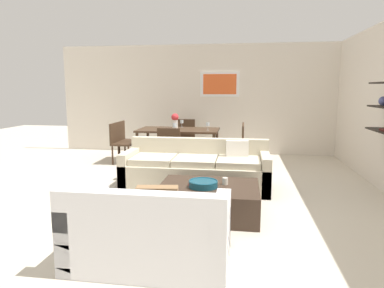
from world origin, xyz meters
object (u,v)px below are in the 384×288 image
loveseat_white (150,232)px  dining_chair_left_near (119,140)px  dining_table (178,132)px  dining_chair_head (185,135)px  candle_jar (225,181)px  dining_chair_foot (170,147)px  dining_chair_left_far (126,138)px  wine_glass_foot (175,125)px  dining_chair_right_far (238,140)px  wine_glass_head (182,122)px  decorative_bowl (203,184)px  apple_on_coffee_table (191,184)px  coffee_table (209,200)px  dining_chair_right_near (237,143)px  centerpiece_vase (175,120)px  sofa_beige (197,170)px  wine_glass_right_near (208,124)px

loveseat_white → dining_chair_left_near: dining_chair_left_near is taller
dining_table → dining_chair_head: 0.89m
candle_jar → dining_chair_left_near: dining_chair_left_near is taller
dining_chair_foot → dining_chair_left_far: bearing=139.6°
dining_chair_left_near → dining_chair_head: bearing=40.4°
candle_jar → wine_glass_foot: 2.81m
dining_chair_left_far → dining_chair_right_far: same height
candle_jar → dining_chair_right_far: (0.10, 3.13, 0.08)m
dining_chair_foot → wine_glass_head: bearing=90.0°
decorative_bowl → wine_glass_head: bearing=104.6°
apple_on_coffee_table → dining_chair_left_near: size_ratio=0.08×
dining_table → dining_chair_foot: (0.00, -0.87, -0.17)m
candle_jar → dining_chair_foot: dining_chair_foot is taller
coffee_table → dining_chair_head: bearing=104.0°
decorative_bowl → apple_on_coffee_table: 0.15m
wine_glass_head → candle_jar: bearing=-70.5°
dining_chair_right_near → dining_chair_right_far: (0.00, 0.42, 0.00)m
candle_jar → decorative_bowl: bearing=-148.3°
loveseat_white → coffee_table: bearing=72.7°
loveseat_white → coffee_table: (0.41, 1.32, -0.10)m
dining_chair_left_far → dining_chair_right_near: bearing=-9.4°
centerpiece_vase → dining_table: bearing=-1.5°
dining_chair_head → coffee_table: bearing=-76.0°
wine_glass_head → dining_table: bearing=-90.0°
dining_chair_foot → wine_glass_foot: wine_glass_foot is taller
loveseat_white → dining_chair_head: 5.24m
sofa_beige → candle_jar: 1.20m
loveseat_white → dining_chair_left_near: size_ratio=1.65×
apple_on_coffee_table → candle_jar: bearing=25.0°
candle_jar → dining_chair_foot: 2.36m
candle_jar → wine_glass_right_near: 2.88m
dining_table → candle_jar: bearing=-68.1°
dining_chair_foot → candle_jar: bearing=-60.1°
coffee_table → dining_chair_left_near: size_ratio=1.45×
coffee_table → dining_chair_right_far: size_ratio=1.45×
coffee_table → wine_glass_head: size_ratio=7.88×
sofa_beige → dining_chair_left_near: 2.53m
wine_glass_head → centerpiece_vase: (-0.07, -0.41, 0.07)m
apple_on_coffee_table → centerpiece_vase: 3.27m
sofa_beige → dining_chair_head: size_ratio=2.67×
dining_table → dining_chair_left_near: size_ratio=1.97×
dining_chair_left_near → centerpiece_vase: bearing=10.0°
coffee_table → dining_chair_head: 4.02m
coffee_table → wine_glass_right_near: 2.99m
dining_chair_left_far → wine_glass_head: 1.34m
candle_jar → wine_glass_right_near: (-0.52, 2.80, 0.45)m
dining_chair_right_near → dining_chair_left_far: bearing=170.6°
dining_chair_right_near → dining_chair_right_far: 0.42m
dining_chair_right_far → centerpiece_vase: size_ratio=2.60×
wine_glass_foot → loveseat_white: bearing=-81.9°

